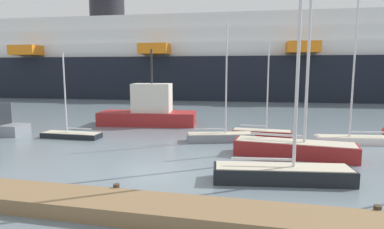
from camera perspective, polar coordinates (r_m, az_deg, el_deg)
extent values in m
plane|color=slate|center=(15.96, -7.65, -10.15)|extent=(600.00, 600.00, 0.00)
cube|color=olive|center=(12.01, -15.37, -15.14)|extent=(22.36, 1.87, 0.55)
cylinder|color=#423323|center=(12.83, -13.18, -13.27)|extent=(0.24, 0.24, 0.66)
cylinder|color=#423323|center=(12.23, 29.89, -15.21)|extent=(0.24, 0.24, 0.66)
cube|color=black|center=(25.30, -20.54, -3.47)|extent=(4.38, 1.26, 0.36)
cube|color=beige|center=(25.27, -20.56, -3.02)|extent=(4.20, 1.16, 0.04)
cylinder|color=silver|center=(25.11, -21.54, 3.45)|extent=(0.10, 0.10, 5.76)
cylinder|color=silver|center=(24.87, -19.37, -2.36)|extent=(1.97, 0.09, 0.08)
cube|color=maroon|center=(19.38, 17.58, -5.90)|extent=(6.81, 2.31, 0.87)
cube|color=beige|center=(19.28, 17.63, -4.59)|extent=(6.53, 2.15, 0.04)
cylinder|color=silver|center=(18.87, 19.82, 8.39)|extent=(0.16, 0.16, 8.76)
cylinder|color=silver|center=(19.25, 14.79, -3.50)|extent=(3.00, 0.43, 0.13)
cube|color=black|center=(15.02, 15.62, -10.18)|extent=(6.19, 2.27, 0.68)
cube|color=beige|center=(14.92, 15.67, -8.87)|extent=(5.93, 2.12, 0.04)
cylinder|color=silver|center=(14.47, 18.38, 11.81)|extent=(0.15, 0.15, 10.67)
cylinder|color=silver|center=(14.68, 12.33, -7.68)|extent=(2.71, 0.50, 0.12)
cube|color=gray|center=(22.62, 5.01, -4.06)|extent=(4.81, 2.58, 0.54)
cube|color=beige|center=(22.56, 5.02, -3.34)|extent=(4.60, 2.43, 0.04)
cylinder|color=silver|center=(22.22, 6.08, 6.09)|extent=(0.11, 0.11, 7.44)
cylinder|color=silver|center=(22.40, 3.33, -2.54)|extent=(2.02, 0.70, 0.09)
cube|color=maroon|center=(24.86, 12.20, -3.26)|extent=(4.38, 1.39, 0.43)
cube|color=beige|center=(24.81, 12.22, -2.73)|extent=(4.20, 1.29, 0.04)
cylinder|color=silver|center=(24.43, 13.25, 4.72)|extent=(0.10, 0.10, 6.51)
cylinder|color=silver|center=(24.80, 10.79, -1.92)|extent=(1.95, 0.17, 0.08)
cube|color=white|center=(24.52, 26.92, -4.06)|extent=(5.31, 1.92, 0.45)
cube|color=beige|center=(24.47, 26.96, -3.50)|extent=(5.09, 1.79, 0.04)
cylinder|color=silver|center=(23.92, 26.72, 7.68)|extent=(0.12, 0.12, 9.50)
cylinder|color=silver|center=(24.70, 28.63, -2.73)|extent=(2.33, 0.39, 0.10)
cube|color=maroon|center=(29.60, -7.83, -0.67)|extent=(8.95, 4.03, 1.19)
cube|color=silver|center=(29.29, -7.08, 2.95)|extent=(3.65, 2.66, 2.56)
cylinder|color=#262626|center=(29.19, -7.17, 8.41)|extent=(0.17, 0.17, 3.03)
cube|color=black|center=(60.91, 6.50, 6.49)|extent=(131.84, 25.46, 7.21)
cube|color=white|center=(61.00, 6.57, 10.98)|extent=(121.26, 22.69, 2.36)
cube|color=white|center=(61.18, 6.61, 13.19)|extent=(113.98, 21.33, 2.36)
cube|color=white|center=(61.45, 6.64, 15.38)|extent=(106.71, 19.97, 2.36)
cube|color=orange|center=(63.67, -27.19, 10.05)|extent=(4.91, 3.92, 1.65)
cube|color=orange|center=(53.44, -6.60, 11.45)|extent=(4.91, 3.92, 1.65)
cube|color=orange|center=(52.06, 18.97, 11.19)|extent=(4.91, 3.92, 1.65)
cylinder|color=black|center=(67.64, -14.81, 18.29)|extent=(6.60, 6.60, 6.55)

